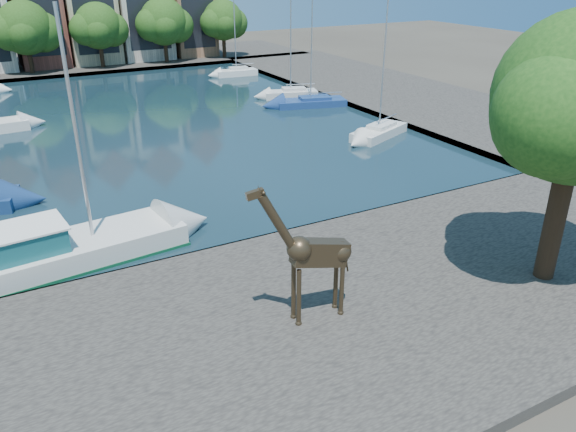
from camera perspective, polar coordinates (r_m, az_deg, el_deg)
name	(u,v)px	position (r m, az deg, el deg)	size (l,w,h in m)	color
ground	(283,239)	(27.57, -0.49, -2.34)	(160.00, 160.00, 0.00)	#38332B
water_basin	(148,124)	(48.75, -14.06, 9.09)	(38.00, 50.00, 0.08)	black
near_quay	(368,305)	(22.34, 8.09, -8.92)	(50.00, 14.00, 0.50)	#44413B
far_quay	(79,64)	(79.50, -20.50, 14.28)	(60.00, 16.00, 0.50)	#44413B
right_quay	(388,91)	(59.77, 10.13, 12.43)	(14.00, 52.00, 0.50)	#44413B
townhouse_east_inner	(86,1)	(79.00, -19.84, 19.84)	(5.94, 9.18, 15.79)	tan
townhouse_east_end	(186,3)	(82.27, -10.32, 20.51)	(5.44, 9.18, 14.43)	#8C6043
far_tree_mid_west	(26,30)	(72.77, -25.08, 16.78)	(7.80, 6.00, 8.00)	#332114
far_tree_mid_east	(99,27)	(73.84, -18.66, 17.70)	(7.02, 5.40, 7.52)	#332114
far_tree_east	(164,23)	(75.71, -12.45, 18.59)	(7.54, 5.80, 7.84)	#332114
far_tree_far_east	(224,21)	(78.39, -6.55, 19.05)	(6.76, 5.20, 7.36)	#332114
giraffe_statue	(312,253)	(19.65, 2.50, -3.82)	(3.79, 0.80, 5.40)	#392C1C
motorsailer	(57,248)	(26.76, -22.39, -3.04)	(10.70, 4.16, 10.96)	silver
sailboat_right_a	(379,130)	(43.99, 9.24, 8.64)	(5.81, 3.91, 10.10)	silver
sailboat_right_b	(311,101)	(53.08, 2.32, 11.62)	(6.78, 3.83, 11.18)	navy
sailboat_right_c	(291,92)	(56.33, 0.27, 12.47)	(5.44, 3.22, 9.41)	silver
sailboat_right_d	(236,71)	(67.90, -5.28, 14.47)	(4.93, 2.13, 9.12)	silver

